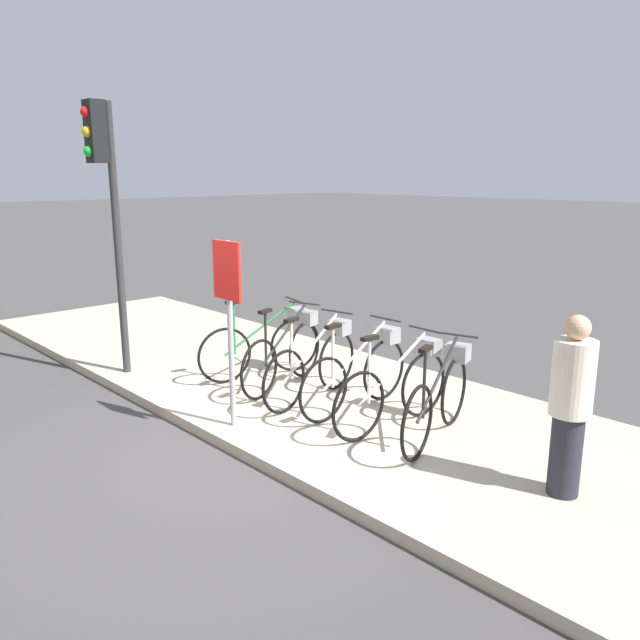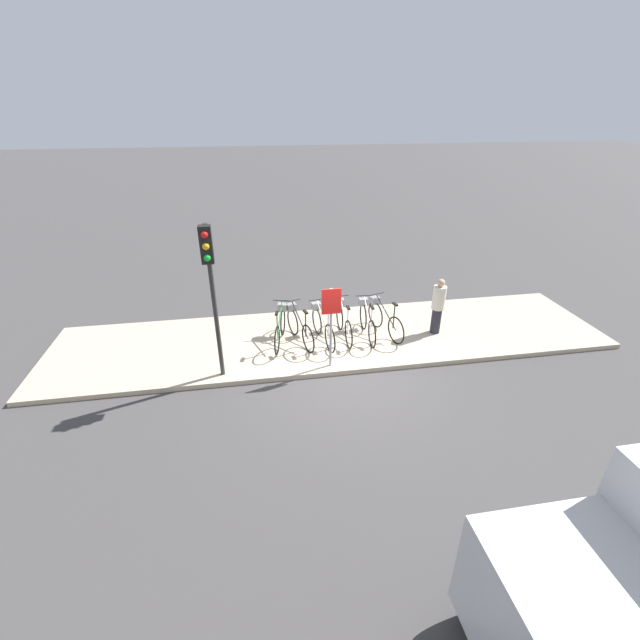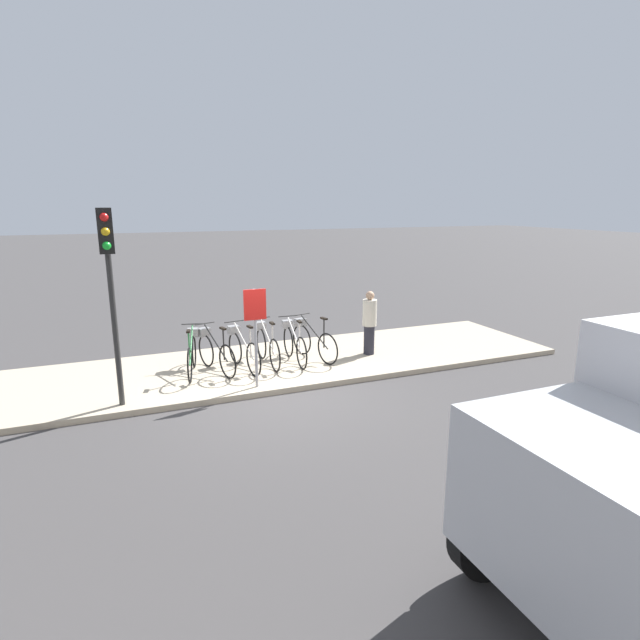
# 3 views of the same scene
# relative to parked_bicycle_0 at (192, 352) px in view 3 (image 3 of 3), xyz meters

# --- Properties ---
(ground_plane) EXTENTS (120.00, 120.00, 0.00)m
(ground_plane) POSITION_rel_parked_bicycle_0_xyz_m (1.39, -1.62, -0.58)
(ground_plane) COLOR #423F3F
(sidewalk) EXTENTS (14.57, 3.39, 0.12)m
(sidewalk) POSITION_rel_parked_bicycle_0_xyz_m (1.39, 0.07, -0.52)
(sidewalk) COLOR #B7A88E
(sidewalk) RESTS_ON ground_plane
(parked_bicycle_0) EXTENTS (0.56, 1.71, 1.07)m
(parked_bicycle_0) POSITION_rel_parked_bicycle_0_xyz_m (0.00, 0.00, 0.00)
(parked_bicycle_0) COLOR black
(parked_bicycle_0) RESTS_ON sidewalk
(parked_bicycle_1) EXTENTS (0.62, 1.69, 1.07)m
(parked_bicycle_1) POSITION_rel_parked_bicycle_0_xyz_m (0.47, -0.05, 0.00)
(parked_bicycle_1) COLOR black
(parked_bicycle_1) RESTS_ON sidewalk
(parked_bicycle_2) EXTENTS (0.47, 1.73, 1.07)m
(parked_bicycle_2) POSITION_rel_parked_bicycle_0_xyz_m (1.07, -0.11, 0.00)
(parked_bicycle_2) COLOR black
(parked_bicycle_2) RESTS_ON sidewalk
(parked_bicycle_3) EXTENTS (0.46, 1.75, 1.07)m
(parked_bicycle_3) POSITION_rel_parked_bicycle_0_xyz_m (1.66, 0.03, 0.00)
(parked_bicycle_3) COLOR black
(parked_bicycle_3) RESTS_ON sidewalk
(parked_bicycle_4) EXTENTS (0.46, 1.75, 1.07)m
(parked_bicycle_4) POSITION_rel_parked_bicycle_0_xyz_m (2.28, -0.06, 0.00)
(parked_bicycle_4) COLOR black
(parked_bicycle_4) RESTS_ON sidewalk
(parked_bicycle_5) EXTENTS (0.60, 1.70, 1.07)m
(parked_bicycle_5) POSITION_rel_parked_bicycle_0_xyz_m (2.77, 0.01, 0.00)
(parked_bicycle_5) COLOR black
(parked_bicycle_5) RESTS_ON sidewalk
(pedestrian) EXTENTS (0.34, 0.34, 1.55)m
(pedestrian) POSITION_rel_parked_bicycle_0_xyz_m (4.18, -0.18, 0.34)
(pedestrian) COLOR #23232D
(pedestrian) RESTS_ON sidewalk
(traffic_light) EXTENTS (0.24, 0.40, 3.51)m
(traffic_light) POSITION_rel_parked_bicycle_0_xyz_m (-1.46, -1.38, 2.06)
(traffic_light) COLOR #2D2D2D
(traffic_light) RESTS_ON sidewalk
(sign_post) EXTENTS (0.44, 0.07, 1.98)m
(sign_post) POSITION_rel_parked_bicycle_0_xyz_m (1.06, -1.33, 0.89)
(sign_post) COLOR #99999E
(sign_post) RESTS_ON sidewalk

